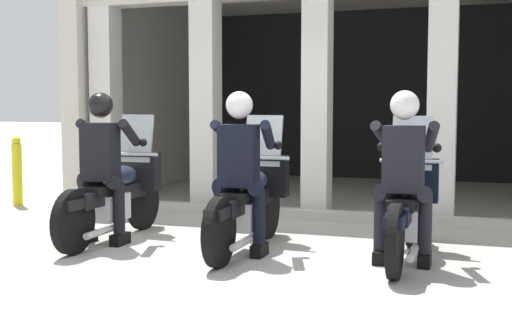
{
  "coord_description": "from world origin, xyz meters",
  "views": [
    {
      "loc": [
        2.21,
        -6.26,
        1.45
      ],
      "look_at": [
        0.0,
        0.19,
        0.88
      ],
      "focal_mm": 46.63,
      "sensor_mm": 36.0,
      "label": 1
    }
  ],
  "objects_px": {
    "motorcycle_left": "(117,193)",
    "police_officer_right": "(404,162)",
    "police_officer_left": "(102,155)",
    "bollard_kerbside": "(17,171)",
    "police_officer_center": "(240,159)",
    "motorcycle_right": "(407,206)",
    "motorcycle_center": "(250,200)"
  },
  "relations": [
    {
      "from": "motorcycle_center",
      "to": "police_officer_center",
      "type": "relative_size",
      "value": 1.29
    },
    {
      "from": "police_officer_left",
      "to": "motorcycle_left",
      "type": "bearing_deg",
      "value": 93.5
    },
    {
      "from": "bollard_kerbside",
      "to": "motorcycle_center",
      "type": "bearing_deg",
      "value": -21.76
    },
    {
      "from": "police_officer_center",
      "to": "motorcycle_right",
      "type": "distance_m",
      "value": 1.65
    },
    {
      "from": "police_officer_left",
      "to": "police_officer_right",
      "type": "xyz_separation_m",
      "value": [
        3.08,
        0.07,
        0.0
      ]
    },
    {
      "from": "motorcycle_center",
      "to": "bollard_kerbside",
      "type": "height_order",
      "value": "motorcycle_center"
    },
    {
      "from": "motorcycle_center",
      "to": "police_officer_right",
      "type": "bearing_deg",
      "value": -7.97
    },
    {
      "from": "police_officer_center",
      "to": "bollard_kerbside",
      "type": "bearing_deg",
      "value": 153.87
    },
    {
      "from": "motorcycle_center",
      "to": "motorcycle_right",
      "type": "bearing_deg",
      "value": 2.54
    },
    {
      "from": "motorcycle_left",
      "to": "police_officer_left",
      "type": "distance_m",
      "value": 0.52
    },
    {
      "from": "motorcycle_center",
      "to": "police_officer_right",
      "type": "height_order",
      "value": "police_officer_right"
    },
    {
      "from": "motorcycle_left",
      "to": "motorcycle_right",
      "type": "distance_m",
      "value": 3.08
    },
    {
      "from": "motorcycle_left",
      "to": "bollard_kerbside",
      "type": "bearing_deg",
      "value": 151.78
    },
    {
      "from": "police_officer_right",
      "to": "bollard_kerbside",
      "type": "relative_size",
      "value": 1.58
    },
    {
      "from": "police_officer_center",
      "to": "motorcycle_center",
      "type": "bearing_deg",
      "value": 88.66
    },
    {
      "from": "bollard_kerbside",
      "to": "police_officer_right",
      "type": "bearing_deg",
      "value": -17.95
    },
    {
      "from": "police_officer_center",
      "to": "bollard_kerbside",
      "type": "relative_size",
      "value": 1.58
    },
    {
      "from": "police_officer_center",
      "to": "police_officer_right",
      "type": "bearing_deg",
      "value": 2.54
    },
    {
      "from": "motorcycle_left",
      "to": "motorcycle_center",
      "type": "height_order",
      "value": "same"
    },
    {
      "from": "police_officer_center",
      "to": "bollard_kerbside",
      "type": "height_order",
      "value": "police_officer_center"
    },
    {
      "from": "police_officer_left",
      "to": "motorcycle_right",
      "type": "bearing_deg",
      "value": 10.34
    },
    {
      "from": "police_officer_left",
      "to": "bollard_kerbside",
      "type": "height_order",
      "value": "police_officer_left"
    },
    {
      "from": "motorcycle_right",
      "to": "police_officer_right",
      "type": "bearing_deg",
      "value": -92.93
    },
    {
      "from": "motorcycle_left",
      "to": "bollard_kerbside",
      "type": "xyz_separation_m",
      "value": [
        -2.62,
        1.64,
        -0.0
      ]
    },
    {
      "from": "motorcycle_left",
      "to": "police_officer_right",
      "type": "bearing_deg",
      "value": -0.16
    },
    {
      "from": "bollard_kerbside",
      "to": "motorcycle_right",
      "type": "bearing_deg",
      "value": -15.34
    },
    {
      "from": "bollard_kerbside",
      "to": "motorcycle_left",
      "type": "bearing_deg",
      "value": -31.98
    },
    {
      "from": "police_officer_left",
      "to": "police_officer_right",
      "type": "bearing_deg",
      "value": 5.11
    },
    {
      "from": "police_officer_left",
      "to": "police_officer_right",
      "type": "height_order",
      "value": "same"
    },
    {
      "from": "motorcycle_left",
      "to": "motorcycle_center",
      "type": "distance_m",
      "value": 1.54
    },
    {
      "from": "police_officer_left",
      "to": "police_officer_center",
      "type": "bearing_deg",
      "value": 2.83
    },
    {
      "from": "police_officer_center",
      "to": "bollard_kerbside",
      "type": "distance_m",
      "value": 4.61
    }
  ]
}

